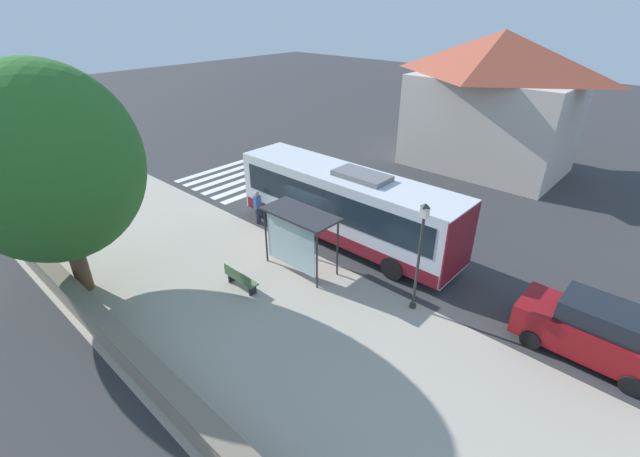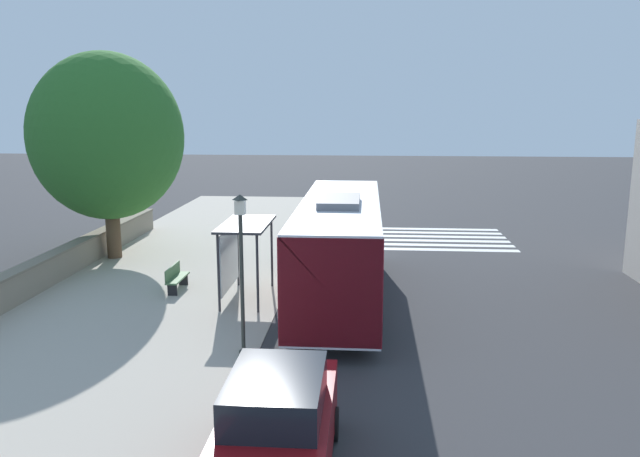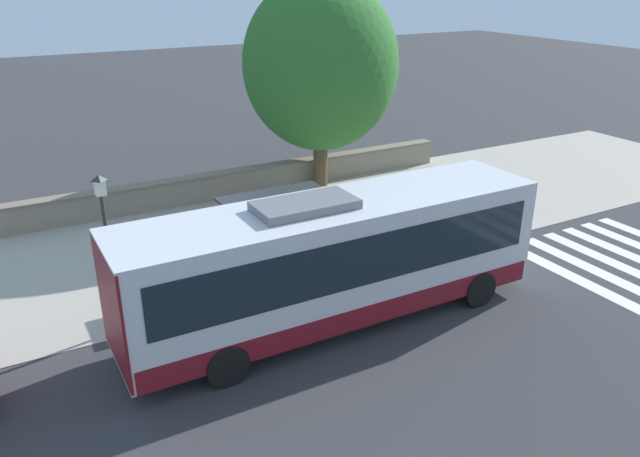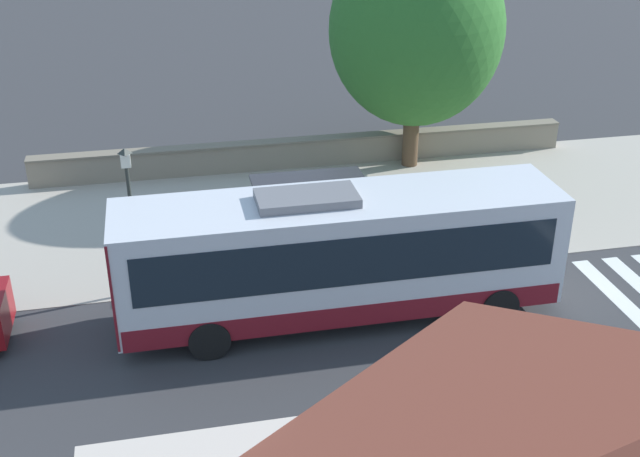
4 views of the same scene
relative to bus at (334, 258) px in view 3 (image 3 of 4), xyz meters
The scene contains 9 objects.
ground_plane 2.91m from the bus, 147.11° to the left, with size 120.00×120.00×0.00m, color #353538.
sidewalk_plaza 6.77m from the bus, 169.11° to the left, with size 9.00×44.00×0.02m.
stone_wall 10.60m from the bus, behind, with size 0.60×20.00×1.07m.
bus is the anchor object (origin of this frame).
bus_shelter 3.22m from the bus, behind, with size 1.51×3.17×2.55m.
pedestrian 4.63m from the bus, 110.04° to the left, with size 0.34×0.23×1.72m.
bench 5.86m from the bus, behind, with size 0.40×1.58×0.88m.
street_lamp_near 5.52m from the bus, 113.99° to the right, with size 0.28×0.28×4.17m.
shade_tree 11.39m from the bus, 152.74° to the left, with size 6.14×6.14×8.44m.
Camera 3 is at (14.11, -8.42, 8.55)m, focal length 35.00 mm.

